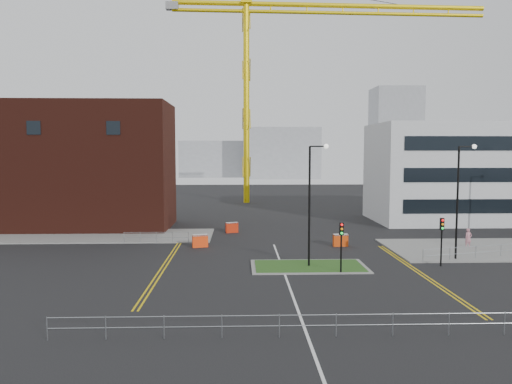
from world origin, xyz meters
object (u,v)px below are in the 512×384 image
tower_crane (282,50)px  traffic_light_island (341,238)px  streetlamp_island (312,195)px  pedestrian (468,238)px

tower_crane → traffic_light_island: (0.09, -49.24, -22.78)m
tower_crane → traffic_light_island: 54.25m
tower_crane → streetlamp_island: tower_crane is taller
tower_crane → streetlamp_island: 51.28m
tower_crane → pedestrian: size_ratio=29.96×
streetlamp_island → traffic_light_island: 3.92m
tower_crane → pedestrian: 49.03m
streetlamp_island → pedestrian: bearing=24.6°
tower_crane → pedestrian: tower_crane is taller
tower_crane → traffic_light_island: bearing=-89.9°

